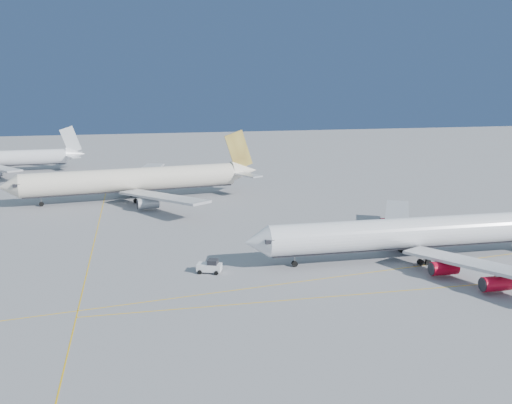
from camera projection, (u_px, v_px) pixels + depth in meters
name	position (u px, v px, depth m)	size (l,w,h in m)	color
ground	(314.00, 267.00, 103.14)	(500.00, 500.00, 0.00)	slate
taxiway_lines	(228.00, 261.00, 106.26)	(118.86, 140.00, 0.02)	#DCA60C
airliner_virgin	(417.00, 233.00, 107.24)	(66.08, 59.55, 16.35)	white
airliner_etihad	(137.00, 180.00, 157.81)	(70.81, 64.90, 18.49)	beige
pushback_tug	(210.00, 266.00, 100.13)	(4.71, 3.73, 2.38)	white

